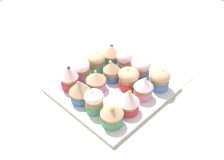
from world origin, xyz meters
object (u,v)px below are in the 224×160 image
Objects in this scene: cupcake_1 at (128,101)px; cupcake_8 at (96,80)px; cupcake_12 at (81,70)px; cupcake_5 at (129,78)px; cupcake_10 at (124,60)px; cupcake_2 at (143,87)px; cupcake_14 at (111,54)px; cupcake_4 at (94,101)px; cupcake_7 at (80,91)px; cupcake_0 at (112,114)px; cupcake_11 at (69,77)px; cupcake_6 at (141,68)px; baking_tray at (112,89)px; napkin at (178,71)px; cupcake_9 at (111,71)px; cupcake_13 at (97,62)px; cupcake_3 at (160,79)px.

cupcake_8 is at bearing 88.43° from cupcake_1.
cupcake_12 is (-0.04, 7.06, 0.22)cm from cupcake_8.
cupcake_10 is at bearing 50.42° from cupcake_5.
cupcake_2 reaches higher than cupcake_14.
cupcake_4 is at bearing 133.02° from cupcake_1.
cupcake_7 reaches higher than cupcake_4.
cupcake_0 is 24.42cm from cupcake_10.
cupcake_6 is at bearing -33.18° from cupcake_11.
cupcake_1 is 1.01× the size of cupcake_7.
cupcake_0 reaches higher than baking_tray.
cupcake_10 is at bearing 64.92° from cupcake_2.
cupcake_1 is 27.22cm from napkin.
cupcake_8 is 13.32cm from cupcake_10.
cupcake_9 is (13.34, 0.38, -0.39)cm from cupcake_7.
baking_tray is 4.36× the size of cupcake_9.
cupcake_2 is at bearing 179.72° from napkin.
cupcake_11 is (-18.70, 5.67, 0.62)cm from cupcake_10.
cupcake_1 reaches higher than cupcake_6.
cupcake_0 reaches higher than napkin.
cupcake_2 is 14.48cm from cupcake_10.
cupcake_2 reaches higher than cupcake_4.
cupcake_2 is at bearing -56.23° from cupcake_11.
cupcake_6 is 1.06× the size of cupcake_14.
cupcake_6 reaches higher than cupcake_0.
cupcake_5 is (7.68, 6.60, -0.24)cm from cupcake_1.
cupcake_0 is 0.98× the size of cupcake_9.
cupcake_4 reaches higher than napkin.
cupcake_4 is (0.03, 6.89, 0.13)cm from cupcake_0.
cupcake_13 is 28.12cm from napkin.
cupcake_2 reaches higher than cupcake_12.
cupcake_11 reaches higher than cupcake_5.
napkin is (26.43, -12.70, -4.13)cm from cupcake_8.
cupcake_2 reaches higher than cupcake_5.
cupcake_6 is at bearing 91.86° from cupcake_3.
cupcake_1 is at bearing 178.63° from cupcake_3.
cupcake_10 reaches higher than cupcake_3.
cupcake_8 is (6.80, 13.36, -0.25)cm from cupcake_0.
cupcake_1 is at bearing -153.35° from cupcake_6.
cupcake_5 is at bearing -1.06° from cupcake_4.
cupcake_8 is 0.57× the size of napkin.
cupcake_2 reaches higher than baking_tray.
cupcake_4 is 5.83cm from cupcake_7.
cupcake_3 is (10.22, -10.47, 4.06)cm from baking_tray.
cupcake_7 is at bearing 117.20° from cupcake_1.
cupcake_4 is (-13.93, 6.14, -0.06)cm from cupcake_2.
cupcake_14 is (19.98, 6.88, -0.34)cm from cupcake_7.
cupcake_9 is (-7.21, 6.01, -0.25)cm from cupcake_6.
cupcake_3 is at bearing -45.70° from baking_tray.
cupcake_5 reaches higher than napkin.
cupcake_6 reaches higher than cupcake_4.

